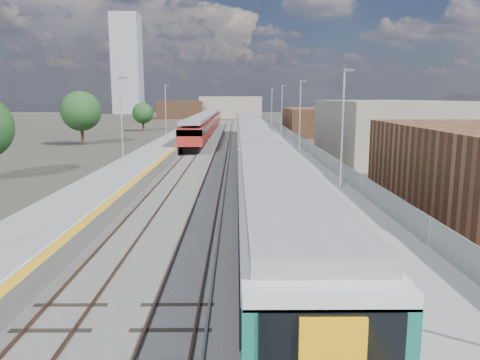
{
  "coord_description": "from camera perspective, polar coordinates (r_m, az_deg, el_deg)",
  "views": [
    {
      "loc": [
        -0.06,
        -7.47,
        6.77
      ],
      "look_at": [
        0.13,
        18.26,
        2.2
      ],
      "focal_mm": 35.0,
      "sensor_mm": 36.0,
      "label": 1
    }
  ],
  "objects": [
    {
      "name": "ground",
      "position": [
        57.86,
        -0.35,
        3.35
      ],
      "size": [
        320.0,
        320.0,
        0.0
      ],
      "primitive_type": "plane",
      "color": "#47443A",
      "rests_on": "ground"
    },
    {
      "name": "ballast_bed",
      "position": [
        60.38,
        -2.49,
        3.65
      ],
      "size": [
        10.5,
        155.0,
        0.06
      ],
      "primitive_type": "cube",
      "color": "#565451",
      "rests_on": "ground"
    },
    {
      "name": "tracks",
      "position": [
        62.02,
        -1.88,
        3.9
      ],
      "size": [
        8.96,
        160.0,
        0.17
      ],
      "color": "#4C3323",
      "rests_on": "ground"
    },
    {
      "name": "platform_right",
      "position": [
        60.52,
        4.67,
        4.12
      ],
      "size": [
        4.7,
        155.0,
        8.52
      ],
      "color": "slate",
      "rests_on": "ground"
    },
    {
      "name": "platform_left",
      "position": [
        60.95,
        -8.91,
        4.06
      ],
      "size": [
        4.3,
        155.0,
        8.52
      ],
      "color": "slate",
      "rests_on": "ground"
    },
    {
      "name": "buildings",
      "position": [
        147.23,
        -7.61,
        11.51
      ],
      "size": [
        72.0,
        185.5,
        40.0
      ],
      "color": "brown",
      "rests_on": "ground"
    },
    {
      "name": "green_train",
      "position": [
        49.53,
        1.4,
        4.95
      ],
      "size": [
        3.04,
        84.47,
        3.34
      ],
      "color": "black",
      "rests_on": "ground"
    },
    {
      "name": "red_train",
      "position": [
        84.7,
        -4.12,
        6.99
      ],
      "size": [
        3.03,
        61.47,
        3.83
      ],
      "color": "black",
      "rests_on": "ground"
    },
    {
      "name": "tree_b",
      "position": [
        70.77,
        -18.83,
        7.96
      ],
      "size": [
        5.64,
        5.64,
        7.65
      ],
      "color": "#382619",
      "rests_on": "ground"
    },
    {
      "name": "tree_c",
      "position": [
        96.79,
        -11.76,
        7.98
      ],
      "size": [
        4.22,
        4.22,
        5.72
      ],
      "color": "#382619",
      "rests_on": "ground"
    },
    {
      "name": "tree_d",
      "position": [
        76.41,
        14.37,
        7.51
      ],
      "size": [
        4.43,
        4.43,
        6.01
      ],
      "color": "#382619",
      "rests_on": "ground"
    }
  ]
}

